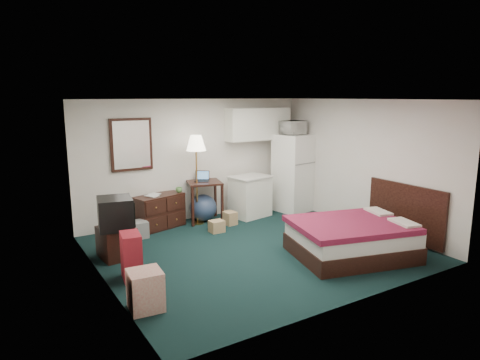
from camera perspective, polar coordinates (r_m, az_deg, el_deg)
floor at (r=7.37m, az=1.95°, el=-9.17°), size 5.00×4.50×0.01m
ceiling at (r=6.91m, az=2.09°, el=10.67°), size 5.00×4.50×0.01m
walls at (r=7.03m, az=2.02°, el=0.43°), size 5.01×4.51×2.50m
mirror at (r=8.40m, az=-14.28°, el=4.60°), size 0.80×0.06×1.00m
upper_cabinets at (r=9.46m, az=2.42°, el=7.46°), size 1.50×0.35×0.70m
headboard at (r=8.08m, az=21.19°, el=-4.00°), size 0.06×1.56×1.00m
dresser at (r=8.55m, az=-10.72°, el=-4.14°), size 1.06×0.69×0.66m
floor_lamp at (r=8.60m, az=-5.79°, el=-0.02°), size 0.39×0.39×1.80m
desk at (r=8.86m, az=-4.76°, el=-2.85°), size 0.81×0.81×0.84m
exercise_ball at (r=8.91m, az=-4.93°, el=-3.71°), size 0.66×0.66×0.56m
kitchen_counter at (r=9.20m, az=1.36°, el=-2.26°), size 0.87×0.73×0.85m
fridge at (r=9.66m, az=7.10°, el=0.96°), size 0.82×0.82×1.73m
bed at (r=7.19m, az=14.62°, el=-7.63°), size 2.09×1.81×0.57m
tv_stand at (r=7.20m, az=-16.12°, el=-7.99°), size 0.55×0.60×0.50m
suitcase at (r=6.31m, az=-14.29°, el=-9.83°), size 0.32×0.45×0.67m
retail_box at (r=5.47m, az=-12.49°, el=-14.14°), size 0.43×0.43×0.49m
file_bin at (r=8.09m, az=-13.83°, el=-6.48°), size 0.44×0.33×0.30m
cardboard_box_a at (r=8.22m, az=-3.13°, el=-6.19°), size 0.27×0.23×0.22m
cardboard_box_b at (r=8.68m, az=-1.38°, el=-5.09°), size 0.25×0.29×0.26m
laptop at (r=8.76m, az=-5.14°, el=0.46°), size 0.38×0.36×0.20m
crt_tv at (r=7.00m, az=-16.30°, el=-4.26°), size 0.63×0.67×0.49m
microwave at (r=9.49m, az=7.11°, el=7.15°), size 0.59×0.40×0.37m
book_a at (r=8.29m, az=-12.13°, el=-1.44°), size 0.17×0.10×0.25m
book_b at (r=8.43m, az=-11.68°, el=-1.32°), size 0.15×0.09×0.21m
mug at (r=8.60m, az=-8.15°, el=-1.23°), size 0.14×0.12×0.13m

